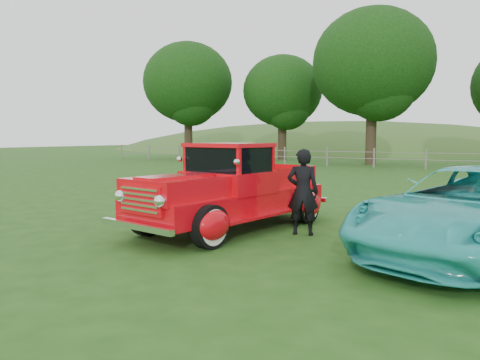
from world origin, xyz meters
The scene contains 9 objects.
ground centered at (0.00, 0.00, 0.00)m, with size 140.00×140.00×0.00m, color #1E4813.
distant_hills centered at (-4.08, 59.46, -4.55)m, with size 116.00×60.00×18.00m.
fence_line centered at (0.00, 22.00, 0.60)m, with size 48.00×0.12×1.20m.
tree_far_west centered at (-20.00, 26.00, 6.49)m, with size 7.60×7.60×9.93m.
tree_mid_west centered at (-12.00, 28.00, 5.55)m, with size 6.40×6.40×8.46m.
tree_near_west centered at (-4.00, 25.00, 6.80)m, with size 8.00×8.00×10.42m.
red_pickup centered at (-0.68, 1.28, 0.80)m, with size 2.83×5.20×1.78m.
teal_sedan centered at (3.85, 1.36, 0.72)m, with size 2.38×5.17×1.44m, color #2FBEB8.
man centered at (0.81, 1.51, 0.84)m, with size 0.61×0.40×1.68m, color black.
Camera 1 is at (4.27, -6.88, 1.92)m, focal length 35.00 mm.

